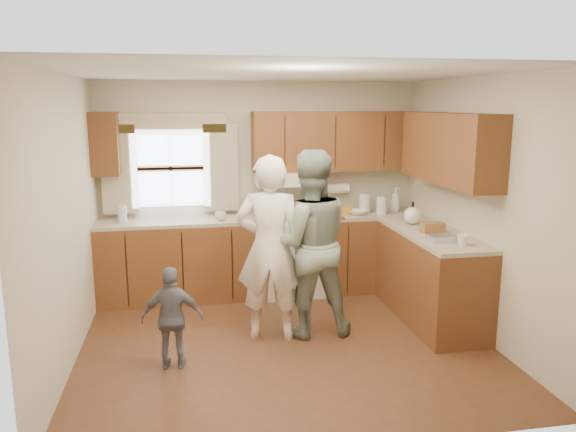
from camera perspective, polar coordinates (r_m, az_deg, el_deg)
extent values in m
plane|color=#4D2B18|center=(5.49, -0.28, -12.70)|extent=(3.80, 3.80, 0.00)
plane|color=white|center=(5.03, -0.31, 14.32)|extent=(3.80, 3.80, 0.00)
plane|color=beige|center=(6.82, -2.87, 2.99)|extent=(3.80, 0.00, 3.80)
plane|color=beige|center=(3.45, 4.82, -5.33)|extent=(3.80, 0.00, 3.80)
plane|color=beige|center=(5.14, -21.63, -0.56)|extent=(0.00, 3.50, 3.50)
plane|color=beige|center=(5.75, 18.68, 0.84)|extent=(0.00, 3.50, 3.50)
cube|color=#4B2B10|center=(6.64, -10.99, -4.51)|extent=(1.82, 0.60, 0.90)
cube|color=#4B2B10|center=(6.98, 8.10, -3.63)|extent=(1.22, 0.60, 0.90)
cube|color=#41210F|center=(6.09, 14.24, -6.11)|extent=(0.60, 1.65, 0.90)
cube|color=tan|center=(6.53, -11.14, -0.54)|extent=(1.82, 0.60, 0.04)
cube|color=tan|center=(6.88, 8.21, 0.16)|extent=(1.22, 0.60, 0.04)
cube|color=tan|center=(5.97, 14.46, -1.80)|extent=(0.60, 1.65, 0.04)
cube|color=#4B2B10|center=(6.78, 4.90, 7.58)|extent=(2.00, 0.33, 0.70)
cube|color=#41210F|center=(6.60, -18.08, 6.97)|extent=(0.30, 0.33, 0.70)
cube|color=#41210F|center=(5.89, 16.08, 6.63)|extent=(0.33, 1.65, 0.70)
cube|color=beige|center=(6.62, -0.04, 3.84)|extent=(0.76, 0.45, 0.15)
cube|color=silver|center=(6.71, -11.82, 4.78)|extent=(0.90, 0.03, 0.90)
cube|color=#FFB94B|center=(6.70, -16.80, 4.53)|extent=(0.40, 0.05, 1.02)
cube|color=#FFB94B|center=(6.67, -6.83, 4.90)|extent=(0.40, 0.05, 1.02)
cube|color=#FFB94B|center=(6.63, -12.01, 9.20)|extent=(1.30, 0.05, 0.22)
cylinder|color=white|center=(6.92, 5.08, 2.82)|extent=(0.27, 0.12, 0.12)
imported|color=silver|center=(6.41, -6.87, 0.00)|extent=(0.14, 0.14, 0.10)
imported|color=silver|center=(7.01, 10.88, 1.66)|extent=(0.15, 0.15, 0.29)
imported|color=silver|center=(6.73, 7.06, 0.36)|extent=(0.29, 0.29, 0.05)
imported|color=silver|center=(5.48, 17.35, -2.32)|extent=(0.15, 0.15, 0.11)
cylinder|color=silver|center=(6.56, -16.49, 0.23)|extent=(0.10, 0.10, 0.18)
cube|color=olive|center=(6.52, 4.49, -0.09)|extent=(0.25, 0.19, 0.02)
cube|color=gold|center=(6.74, 5.64, 0.61)|extent=(0.18, 0.13, 0.10)
cylinder|color=silver|center=(6.86, 7.79, 1.31)|extent=(0.14, 0.14, 0.23)
cylinder|color=silver|center=(6.79, 9.50, 1.07)|extent=(0.13, 0.13, 0.21)
sphere|color=silver|center=(6.30, 12.53, 0.04)|extent=(0.19, 0.19, 0.19)
cube|color=olive|center=(5.94, 14.48, -1.15)|extent=(0.23, 0.13, 0.10)
cube|color=silver|center=(5.59, 15.43, -2.19)|extent=(0.26, 0.18, 0.06)
cube|color=silver|center=(6.72, 0.10, -4.10)|extent=(0.76, 0.64, 0.90)
cube|color=#B7B7BC|center=(6.85, -0.30, 0.83)|extent=(0.76, 0.10, 0.16)
cylinder|color=#B7B7BC|center=(6.35, 0.62, -2.68)|extent=(0.68, 0.03, 0.03)
cube|color=#4B6DB1|center=(6.40, 1.09, -4.61)|extent=(0.22, 0.02, 0.42)
cylinder|color=black|center=(6.70, -1.60, -0.15)|extent=(0.18, 0.18, 0.01)
cylinder|color=black|center=(6.76, 1.41, -0.04)|extent=(0.18, 0.18, 0.01)
cylinder|color=black|center=(6.46, -1.26, -0.58)|extent=(0.18, 0.18, 0.01)
cylinder|color=black|center=(6.52, 1.86, -0.47)|extent=(0.18, 0.18, 0.01)
imported|color=white|center=(5.33, -1.87, -3.30)|extent=(0.74, 0.57, 1.79)
imported|color=#264535|center=(5.44, 2.11, -2.82)|extent=(0.89, 0.69, 1.82)
imported|color=slate|center=(4.95, -11.64, -10.11)|extent=(0.55, 0.28, 0.90)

